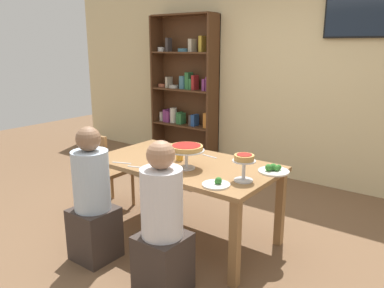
{
  "coord_description": "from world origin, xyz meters",
  "views": [
    {
      "loc": [
        2.04,
        -2.61,
        1.77
      ],
      "look_at": [
        0.0,
        0.1,
        0.89
      ],
      "focal_mm": 35.7,
      "sensor_mm": 36.0,
      "label": 1
    }
  ],
  "objects_px": {
    "television": "(364,15)",
    "salad_plate_spare": "(217,184)",
    "deep_dish_pizza_stand": "(186,150)",
    "cutlery_fork_far": "(122,163)",
    "personal_pizza_stand": "(244,162)",
    "beer_glass_amber_tall": "(180,153)",
    "dining_table": "(185,171)",
    "bookshelf": "(185,90)",
    "water_glass_clear_near": "(162,157)",
    "diner_near_left": "(93,204)",
    "cutlery_knife_near": "(210,156)",
    "chair_head_west": "(104,167)",
    "cutlery_fork_near": "(137,167)",
    "salad_plate_far_diner": "(273,170)",
    "diner_near_right": "(162,230)",
    "salad_plate_near_diner": "(184,151)"
  },
  "relations": [
    {
      "from": "television",
      "to": "salad_plate_spare",
      "type": "distance_m",
      "value": 2.8
    },
    {
      "from": "deep_dish_pizza_stand",
      "to": "cutlery_fork_far",
      "type": "height_order",
      "value": "deep_dish_pizza_stand"
    },
    {
      "from": "personal_pizza_stand",
      "to": "beer_glass_amber_tall",
      "type": "height_order",
      "value": "personal_pizza_stand"
    },
    {
      "from": "dining_table",
      "to": "salad_plate_spare",
      "type": "distance_m",
      "value": 0.65
    },
    {
      "from": "bookshelf",
      "to": "water_glass_clear_near",
      "type": "distance_m",
      "value": 2.58
    },
    {
      "from": "diner_near_left",
      "to": "cutlery_knife_near",
      "type": "height_order",
      "value": "diner_near_left"
    },
    {
      "from": "personal_pizza_stand",
      "to": "cutlery_fork_far",
      "type": "height_order",
      "value": "personal_pizza_stand"
    },
    {
      "from": "personal_pizza_stand",
      "to": "water_glass_clear_near",
      "type": "xyz_separation_m",
      "value": [
        -0.83,
        -0.01,
        -0.1
      ]
    },
    {
      "from": "chair_head_west",
      "to": "salad_plate_spare",
      "type": "bearing_deg",
      "value": -10.11
    },
    {
      "from": "diner_near_left",
      "to": "cutlery_fork_near",
      "type": "bearing_deg",
      "value": -20.33
    },
    {
      "from": "dining_table",
      "to": "salad_plate_far_diner",
      "type": "height_order",
      "value": "salad_plate_far_diner"
    },
    {
      "from": "television",
      "to": "deep_dish_pizza_stand",
      "type": "bearing_deg",
      "value": -108.89
    },
    {
      "from": "deep_dish_pizza_stand",
      "to": "cutlery_fork_near",
      "type": "height_order",
      "value": "deep_dish_pizza_stand"
    },
    {
      "from": "deep_dish_pizza_stand",
      "to": "cutlery_knife_near",
      "type": "height_order",
      "value": "deep_dish_pizza_stand"
    },
    {
      "from": "television",
      "to": "water_glass_clear_near",
      "type": "height_order",
      "value": "television"
    },
    {
      "from": "diner_near_left",
      "to": "chair_head_west",
      "type": "distance_m",
      "value": 1.01
    },
    {
      "from": "cutlery_fork_far",
      "to": "television",
      "type": "bearing_deg",
      "value": 39.32
    },
    {
      "from": "cutlery_fork_far",
      "to": "diner_near_left",
      "type": "bearing_deg",
      "value": -104.4
    },
    {
      "from": "deep_dish_pizza_stand",
      "to": "cutlery_fork_near",
      "type": "relative_size",
      "value": 1.73
    },
    {
      "from": "salad_plate_far_diner",
      "to": "television",
      "type": "bearing_deg",
      "value": 86.18
    },
    {
      "from": "diner_near_right",
      "to": "salad_plate_far_diner",
      "type": "bearing_deg",
      "value": -21.63
    },
    {
      "from": "cutlery_fork_near",
      "to": "cutlery_knife_near",
      "type": "relative_size",
      "value": 1.0
    },
    {
      "from": "deep_dish_pizza_stand",
      "to": "cutlery_fork_far",
      "type": "relative_size",
      "value": 1.73
    },
    {
      "from": "dining_table",
      "to": "diner_near_left",
      "type": "relative_size",
      "value": 1.44
    },
    {
      "from": "chair_head_west",
      "to": "salad_plate_far_diner",
      "type": "relative_size",
      "value": 3.36
    },
    {
      "from": "diner_near_left",
      "to": "beer_glass_amber_tall",
      "type": "height_order",
      "value": "diner_near_left"
    },
    {
      "from": "dining_table",
      "to": "bookshelf",
      "type": "bearing_deg",
      "value": 127.87
    },
    {
      "from": "beer_glass_amber_tall",
      "to": "cutlery_knife_near",
      "type": "xyz_separation_m",
      "value": [
        0.15,
        0.27,
        -0.06
      ]
    },
    {
      "from": "chair_head_west",
      "to": "cutlery_knife_near",
      "type": "relative_size",
      "value": 4.83
    },
    {
      "from": "diner_near_right",
      "to": "chair_head_west",
      "type": "distance_m",
      "value": 1.64
    },
    {
      "from": "deep_dish_pizza_stand",
      "to": "beer_glass_amber_tall",
      "type": "bearing_deg",
      "value": 142.32
    },
    {
      "from": "diner_near_left",
      "to": "salad_plate_spare",
      "type": "height_order",
      "value": "diner_near_left"
    },
    {
      "from": "dining_table",
      "to": "cutlery_fork_far",
      "type": "distance_m",
      "value": 0.58
    },
    {
      "from": "deep_dish_pizza_stand",
      "to": "beer_glass_amber_tall",
      "type": "relative_size",
      "value": 2.37
    },
    {
      "from": "television",
      "to": "salad_plate_spare",
      "type": "bearing_deg",
      "value": -97.8
    },
    {
      "from": "salad_plate_spare",
      "to": "deep_dish_pizza_stand",
      "type": "bearing_deg",
      "value": 156.67
    },
    {
      "from": "cutlery_fork_near",
      "to": "beer_glass_amber_tall",
      "type": "bearing_deg",
      "value": 48.56
    },
    {
      "from": "personal_pizza_stand",
      "to": "cutlery_fork_far",
      "type": "xyz_separation_m",
      "value": [
        -1.11,
        -0.25,
        -0.15
      ]
    },
    {
      "from": "television",
      "to": "chair_head_west",
      "type": "distance_m",
      "value": 3.33
    },
    {
      "from": "cutlery_knife_near",
      "to": "personal_pizza_stand",
      "type": "bearing_deg",
      "value": 154.61
    },
    {
      "from": "diner_near_left",
      "to": "diner_near_right",
      "type": "height_order",
      "value": "same"
    },
    {
      "from": "diner_near_left",
      "to": "salad_plate_spare",
      "type": "relative_size",
      "value": 5.36
    },
    {
      "from": "dining_table",
      "to": "bookshelf",
      "type": "height_order",
      "value": "bookshelf"
    },
    {
      "from": "dining_table",
      "to": "beer_glass_amber_tall",
      "type": "bearing_deg",
      "value": 168.81
    },
    {
      "from": "diner_near_right",
      "to": "salad_plate_far_diner",
      "type": "distance_m",
      "value": 1.08
    },
    {
      "from": "bookshelf",
      "to": "cutlery_fork_far",
      "type": "bearing_deg",
      "value": -64.72
    },
    {
      "from": "dining_table",
      "to": "salad_plate_near_diner",
      "type": "height_order",
      "value": "salad_plate_near_diner"
    },
    {
      "from": "television",
      "to": "cutlery_fork_far",
      "type": "distance_m",
      "value": 3.12
    },
    {
      "from": "beer_glass_amber_tall",
      "to": "water_glass_clear_near",
      "type": "height_order",
      "value": "beer_glass_amber_tall"
    },
    {
      "from": "salad_plate_spare",
      "to": "water_glass_clear_near",
      "type": "distance_m",
      "value": 0.75
    }
  ]
}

